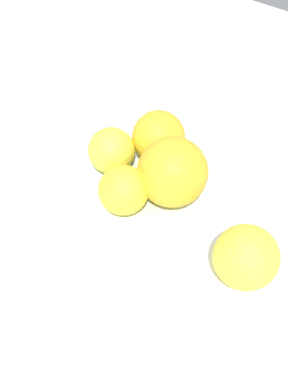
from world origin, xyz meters
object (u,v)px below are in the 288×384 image
object	(u,v)px
orange_in_bowl_0	(122,189)
fruit_bowl	(144,195)
orange_in_bowl_1	(172,173)
orange_in_bowl_3	(159,137)
orange_in_bowl_2	(111,151)
orange_loose_0	(246,257)

from	to	relation	value
orange_in_bowl_0	fruit_bowl	bearing A→B (deg)	176.59
orange_in_bowl_1	orange_in_bowl_3	bearing A→B (deg)	-136.22
orange_in_bowl_2	orange_in_bowl_0	bearing A→B (deg)	45.63
fruit_bowl	orange_in_bowl_1	world-z (taller)	orange_in_bowl_1
orange_in_bowl_2	orange_loose_0	distance (cm)	21.20
orange_in_bowl_2	orange_in_bowl_1	bearing A→B (deg)	89.42
fruit_bowl	orange_in_bowl_3	size ratio (longest dim) A/B	2.18
orange_in_bowl_0	orange_loose_0	distance (cm)	16.74
fruit_bowl	orange_in_bowl_0	world-z (taller)	orange_in_bowl_0
orange_loose_0	fruit_bowl	bearing A→B (deg)	-99.02
orange_in_bowl_1	orange_loose_0	bearing A→B (deg)	78.84
fruit_bowl	orange_in_bowl_0	size ratio (longest dim) A/B	2.47
orange_in_bowl_1	orange_in_bowl_0	bearing A→B (deg)	-44.20
fruit_bowl	orange_loose_0	bearing A→B (deg)	80.98
fruit_bowl	orange_loose_0	xyz separation A→B (cm)	(2.50, 15.72, 1.41)
orange_in_bowl_0	orange_loose_0	size ratio (longest dim) A/B	0.76
orange_in_bowl_0	orange_in_bowl_2	distance (cm)	6.44
fruit_bowl	orange_in_bowl_1	xyz separation A→B (cm)	(0.19, 4.01, 7.13)
orange_in_bowl_1	orange_in_bowl_3	xyz separation A→B (cm)	(-5.05, -4.84, -0.85)
orange_in_bowl_0	orange_in_bowl_3	size ratio (longest dim) A/B	0.88
orange_in_bowl_3	orange_loose_0	distance (cm)	18.76
orange_in_bowl_0	orange_in_bowl_3	world-z (taller)	orange_in_bowl_3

